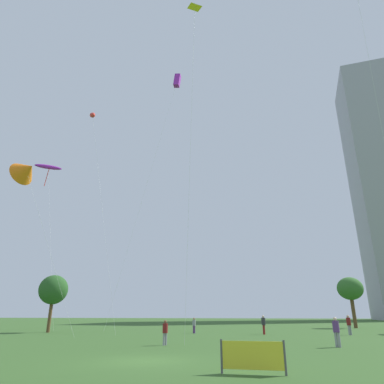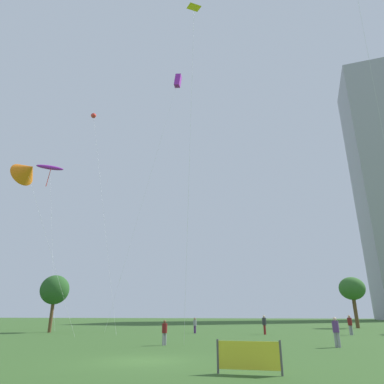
{
  "view_description": "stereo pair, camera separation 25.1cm",
  "coord_description": "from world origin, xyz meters",
  "px_view_note": "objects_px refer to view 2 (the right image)",
  "views": [
    {
      "loc": [
        4.86,
        -16.04,
        2.0
      ],
      "look_at": [
        -0.12,
        12.51,
        12.4
      ],
      "focal_mm": 31.72,
      "sensor_mm": 36.0,
      "label": 1
    },
    {
      "loc": [
        5.11,
        -16.0,
        2.0
      ],
      "look_at": [
        -0.12,
        12.51,
        12.4
      ],
      "focal_mm": 31.72,
      "sensor_mm": 36.0,
      "label": 2
    }
  ],
  "objects_px": {
    "person_standing_2": "(350,323)",
    "kite_flying_2": "(178,81)",
    "event_banner": "(249,356)",
    "park_tree_2": "(55,290)",
    "kite_flying_4": "(50,168)",
    "person_standing_5": "(165,331)",
    "person_standing_0": "(264,323)",
    "person_standing_1": "(195,324)",
    "kite_flying_3": "(194,13)",
    "kite_flying_1": "(94,116)",
    "park_tree_1": "(352,289)",
    "kite_flying_0": "(27,171)",
    "person_standing_4": "(336,330)",
    "distant_highrise_0": "(384,185)"
  },
  "relations": [
    {
      "from": "kite_flying_0",
      "to": "park_tree_2",
      "type": "distance_m",
      "value": 14.63
    },
    {
      "from": "event_banner",
      "to": "park_tree_2",
      "type": "bearing_deg",
      "value": 133.38
    },
    {
      "from": "kite_flying_3",
      "to": "event_banner",
      "type": "bearing_deg",
      "value": -68.25
    },
    {
      "from": "person_standing_0",
      "to": "kite_flying_1",
      "type": "xyz_separation_m",
      "value": [
        -21.93,
        1.1,
        27.48
      ]
    },
    {
      "from": "person_standing_2",
      "to": "kite_flying_1",
      "type": "distance_m",
      "value": 40.83
    },
    {
      "from": "kite_flying_3",
      "to": "kite_flying_4",
      "type": "relative_size",
      "value": 1.07
    },
    {
      "from": "kite_flying_0",
      "to": "person_standing_4",
      "type": "bearing_deg",
      "value": -6.3
    },
    {
      "from": "event_banner",
      "to": "kite_flying_4",
      "type": "bearing_deg",
      "value": 133.91
    },
    {
      "from": "kite_flying_1",
      "to": "park_tree_1",
      "type": "xyz_separation_m",
      "value": [
        35.33,
        17.0,
        -23.13
      ]
    },
    {
      "from": "kite_flying_1",
      "to": "kite_flying_4",
      "type": "xyz_separation_m",
      "value": [
        -11.61,
        8.55,
        -3.44
      ]
    },
    {
      "from": "kite_flying_4",
      "to": "distant_highrise_0",
      "type": "xyz_separation_m",
      "value": [
        79.64,
        75.11,
        19.5
      ]
    },
    {
      "from": "person_standing_2",
      "to": "kite_flying_2",
      "type": "distance_m",
      "value": 36.78
    },
    {
      "from": "kite_flying_0",
      "to": "park_tree_2",
      "type": "relative_size",
      "value": 2.69
    },
    {
      "from": "kite_flying_4",
      "to": "park_tree_1",
      "type": "bearing_deg",
      "value": 10.2
    },
    {
      "from": "person_standing_5",
      "to": "event_banner",
      "type": "xyz_separation_m",
      "value": [
        5.84,
        -10.56,
        -0.31
      ]
    },
    {
      "from": "distant_highrise_0",
      "to": "kite_flying_3",
      "type": "bearing_deg",
      "value": -109.12
    },
    {
      "from": "person_standing_1",
      "to": "person_standing_4",
      "type": "height_order",
      "value": "person_standing_4"
    },
    {
      "from": "kite_flying_1",
      "to": "park_tree_1",
      "type": "distance_m",
      "value": 45.52
    },
    {
      "from": "person_standing_2",
      "to": "kite_flying_0",
      "type": "distance_m",
      "value": 35.16
    },
    {
      "from": "person_standing_1",
      "to": "kite_flying_1",
      "type": "xyz_separation_m",
      "value": [
        -14.64,
        0.24,
        27.63
      ]
    },
    {
      "from": "person_standing_1",
      "to": "distant_highrise_0",
      "type": "bearing_deg",
      "value": -84.4
    },
    {
      "from": "kite_flying_3",
      "to": "event_banner",
      "type": "distance_m",
      "value": 27.31
    },
    {
      "from": "kite_flying_4",
      "to": "person_standing_5",
      "type": "bearing_deg",
      "value": -41.05
    },
    {
      "from": "person_standing_0",
      "to": "park_tree_2",
      "type": "bearing_deg",
      "value": 111.98
    },
    {
      "from": "kite_flying_2",
      "to": "kite_flying_4",
      "type": "height_order",
      "value": "kite_flying_2"
    },
    {
      "from": "kite_flying_2",
      "to": "park_tree_2",
      "type": "distance_m",
      "value": 31.74
    },
    {
      "from": "person_standing_4",
      "to": "event_banner",
      "type": "xyz_separation_m",
      "value": [
        -5.2,
        -11.07,
        -0.43
      ]
    },
    {
      "from": "kite_flying_1",
      "to": "kite_flying_3",
      "type": "height_order",
      "value": "kite_flying_1"
    },
    {
      "from": "person_standing_1",
      "to": "park_tree_1",
      "type": "bearing_deg",
      "value": -102.12
    },
    {
      "from": "kite_flying_0",
      "to": "kite_flying_2",
      "type": "height_order",
      "value": "kite_flying_2"
    },
    {
      "from": "kite_flying_0",
      "to": "event_banner",
      "type": "xyz_separation_m",
      "value": [
        21.1,
        -13.97,
        -14.63
      ]
    },
    {
      "from": "person_standing_0",
      "to": "kite_flying_2",
      "type": "bearing_deg",
      "value": 102.42
    },
    {
      "from": "person_standing_5",
      "to": "park_tree_1",
      "type": "xyz_separation_m",
      "value": [
        20.22,
        31.72,
        4.5
      ]
    },
    {
      "from": "person_standing_1",
      "to": "kite_flying_4",
      "type": "relative_size",
      "value": 0.06
    },
    {
      "from": "person_standing_2",
      "to": "kite_flying_0",
      "type": "bearing_deg",
      "value": -5.28
    },
    {
      "from": "park_tree_1",
      "to": "park_tree_2",
      "type": "xyz_separation_m",
      "value": [
        -36.93,
        -18.42,
        -0.87
      ]
    },
    {
      "from": "person_standing_0",
      "to": "park_tree_2",
      "type": "height_order",
      "value": "park_tree_2"
    },
    {
      "from": "kite_flying_1",
      "to": "kite_flying_2",
      "type": "bearing_deg",
      "value": 1.93
    },
    {
      "from": "kite_flying_3",
      "to": "event_banner",
      "type": "xyz_separation_m",
      "value": [
        3.42,
        -8.58,
        -25.7
      ]
    },
    {
      "from": "person_standing_5",
      "to": "distant_highrise_0",
      "type": "xyz_separation_m",
      "value": [
        52.91,
        98.38,
        43.68
      ]
    },
    {
      "from": "person_standing_4",
      "to": "park_tree_1",
      "type": "bearing_deg",
      "value": 97.45
    },
    {
      "from": "person_standing_4",
      "to": "park_tree_1",
      "type": "xyz_separation_m",
      "value": [
        9.18,
        31.21,
        4.38
      ]
    },
    {
      "from": "kite_flying_2",
      "to": "park_tree_1",
      "type": "distance_m",
      "value": 39.73
    },
    {
      "from": "kite_flying_0",
      "to": "kite_flying_2",
      "type": "distance_m",
      "value": 24.65
    },
    {
      "from": "person_standing_1",
      "to": "park_tree_2",
      "type": "relative_size",
      "value": 0.25
    },
    {
      "from": "person_standing_0",
      "to": "event_banner",
      "type": "relative_size",
      "value": 0.8
    },
    {
      "from": "person_standing_0",
      "to": "distant_highrise_0",
      "type": "height_order",
      "value": "distant_highrise_0"
    },
    {
      "from": "person_standing_4",
      "to": "kite_flying_1",
      "type": "distance_m",
      "value": 40.52
    },
    {
      "from": "park_tree_1",
      "to": "kite_flying_3",
      "type": "bearing_deg",
      "value": -117.85
    },
    {
      "from": "person_standing_0",
      "to": "person_standing_1",
      "type": "bearing_deg",
      "value": 104.46
    }
  ]
}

